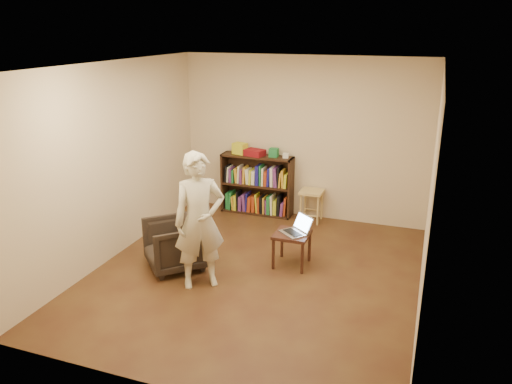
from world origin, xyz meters
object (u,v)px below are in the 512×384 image
(stool, at_px, (312,197))
(laptop, at_px, (297,229))
(side_table, at_px, (292,238))
(bookshelf, at_px, (257,188))
(person, at_px, (200,221))
(armchair, at_px, (174,244))

(stool, relative_size, laptop, 1.10)
(side_table, distance_m, laptop, 0.15)
(side_table, bearing_deg, bookshelf, 122.76)
(person, bearing_deg, side_table, 8.48)
(stool, distance_m, person, 2.63)
(bookshelf, relative_size, armchair, 1.69)
(armchair, bearing_deg, laptop, 68.53)
(stool, relative_size, armchair, 0.73)
(bookshelf, xyz_separation_m, person, (0.19, -2.55, 0.39))
(person, bearing_deg, laptop, 7.75)
(side_table, relative_size, person, 0.27)
(armchair, height_order, person, person)
(bookshelf, bearing_deg, stool, -3.87)
(bookshelf, height_order, person, person)
(armchair, xyz_separation_m, person, (0.52, -0.30, 0.51))
(stool, height_order, laptop, laptop)
(stool, bearing_deg, armchair, -120.35)
(armchair, xyz_separation_m, laptop, (1.47, 0.61, 0.19))
(side_table, relative_size, laptop, 0.97)
(armchair, height_order, laptop, laptop)
(bookshelf, bearing_deg, person, -85.82)
(stool, height_order, person, person)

